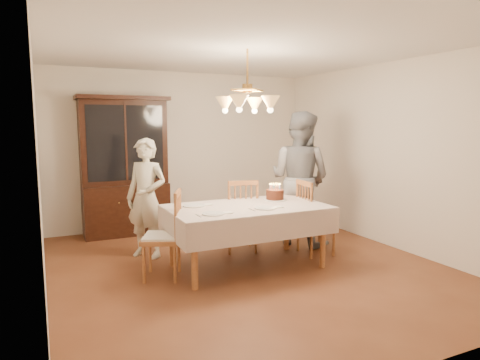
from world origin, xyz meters
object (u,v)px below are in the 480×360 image
elderly_woman (146,198)px  birthday_cake (275,195)px  dining_table (247,212)px  chair_far_side (240,219)px  china_hutch (125,169)px

elderly_woman → birthday_cake: bearing=19.3°
dining_table → chair_far_side: bearing=71.7°
china_hutch → chair_far_side: 2.13m
dining_table → china_hutch: 2.51m
elderly_woman → china_hutch: bearing=136.8°
dining_table → birthday_cake: birthday_cake is taller
dining_table → chair_far_side: 0.71m
china_hutch → chair_far_side: size_ratio=2.16×
elderly_woman → dining_table: bearing=2.7°
china_hutch → chair_far_side: bearing=-52.6°
chair_far_side → dining_table: bearing=-108.3°
dining_table → china_hutch: size_ratio=0.88×
chair_far_side → birthday_cake: bearing=-56.6°
chair_far_side → china_hutch: bearing=127.4°
china_hutch → birthday_cake: china_hutch is taller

